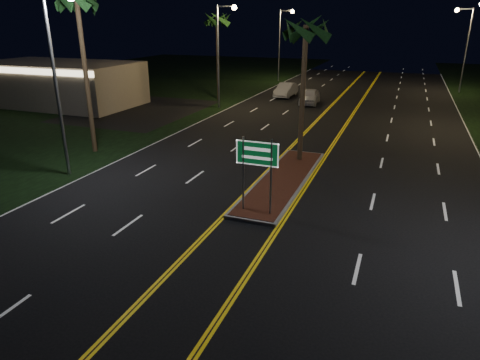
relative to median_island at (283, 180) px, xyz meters
The scene contains 14 objects.
ground 7.00m from the median_island, 90.00° to the right, with size 120.00×120.00×0.00m, color black.
grass_left 34.99m from the median_island, 149.04° to the left, with size 40.00×110.00×0.01m, color black.
median_island is the anchor object (origin of this frame).
highway_sign 4.80m from the median_island, 90.00° to the right, with size 1.80×0.08×3.20m.
commercial_building 29.13m from the median_island, 153.45° to the left, with size 15.00×8.12×4.00m.
streetlight_left_near 12.36m from the median_island, 164.22° to the right, with size 1.91×0.44×9.00m.
streetlight_left_mid 20.80m from the median_island, 121.98° to the left, with size 1.91×0.44×9.00m.
streetlight_left_far 38.89m from the median_island, 106.00° to the left, with size 1.91×0.44×9.00m.
streetlight_right_far 37.00m from the median_island, 73.13° to the left, with size 1.91×0.44×9.00m.
palm_median 8.00m from the median_island, 90.00° to the left, with size 2.40×2.40×8.30m.
palm_left_near 15.20m from the median_island, behind, with size 2.40×2.40×9.80m.
palm_left_far 25.76m from the median_island, 121.36° to the left, with size 2.40×2.40×8.80m.
car_near 22.09m from the median_island, 98.88° to the left, with size 2.16×5.05×1.68m, color silver.
car_far 25.96m from the median_island, 104.97° to the left, with size 2.16×5.05×1.68m, color silver.
Camera 1 is at (5.24, -12.83, 7.73)m, focal length 32.00 mm.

